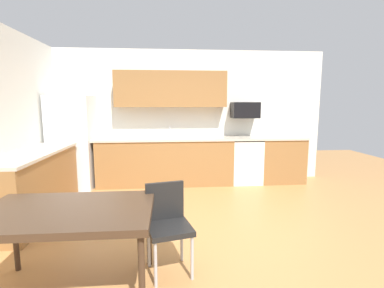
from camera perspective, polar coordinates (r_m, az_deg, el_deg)
ground_plane at (r=3.67m, az=1.39°, el=-17.95°), size 12.00×12.00×0.00m
wall_back at (r=5.94m, az=-1.36°, el=5.61°), size 5.80×0.10×2.70m
cabinet_run_back at (r=5.70m, az=-5.34°, el=-3.67°), size 2.66×0.60×0.90m
cabinet_run_back_right at (r=6.15m, az=17.40°, el=-3.13°), size 0.89×0.60×0.90m
cabinet_run_left at (r=4.66m, az=-29.47°, el=-7.40°), size 0.60×2.00×0.90m
countertop_back at (r=5.63m, az=-1.12°, el=1.07°), size 4.80×0.64×0.04m
countertop_left at (r=4.57m, az=-29.89°, el=-1.70°), size 0.64×2.00×0.04m
upper_cabinets_back at (r=5.71m, az=-4.30°, el=11.00°), size 2.20×0.34×0.70m
refrigerator at (r=5.84m, az=-22.95°, el=0.30°), size 0.76×0.70×1.76m
oven_range at (r=5.91m, az=10.68°, el=-3.30°), size 0.60×0.60×0.91m
microwave at (r=5.89m, az=10.69°, el=6.75°), size 0.54×0.36×0.32m
sink_basin at (r=5.63m, az=-4.52°, el=0.63°), size 0.48×0.40×0.14m
sink_faucet at (r=5.79m, az=-4.55°, el=2.43°), size 0.02×0.02×0.24m
dining_table at (r=2.63m, az=-23.94°, el=-13.18°), size 1.40×0.90×0.75m
chair_near_table at (r=2.82m, az=-4.97°, el=-15.07°), size 0.48×0.48×0.85m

